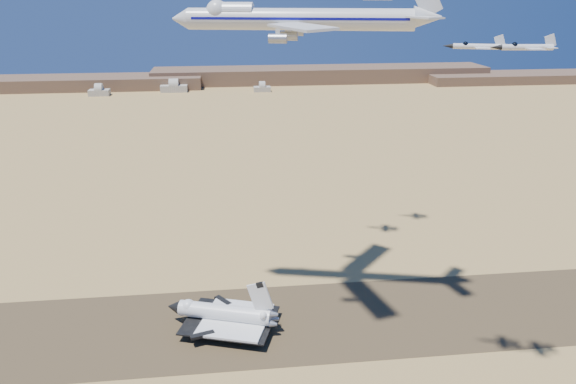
{
  "coord_description": "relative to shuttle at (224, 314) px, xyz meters",
  "views": [
    {
      "loc": [
        -6.62,
        -167.78,
        109.12
      ],
      "look_at": [
        14.29,
        8.0,
        45.4
      ],
      "focal_mm": 35.0,
      "sensor_mm": 36.0,
      "label": 1
    }
  ],
  "objects": [
    {
      "name": "chase_jet_b",
      "position": [
        71.09,
        -43.56,
        91.86
      ],
      "size": [
        14.87,
        8.14,
        3.71
      ],
      "rotation": [
        0.0,
        0.0,
        -0.11
      ],
      "color": "silver"
    },
    {
      "name": "ground",
      "position": [
        8.76,
        0.89,
        -5.18
      ],
      "size": [
        1200.0,
        1200.0,
        0.0
      ],
      "primitive_type": "plane",
      "color": "tan",
      "rests_on": "ground"
    },
    {
      "name": "crew_b",
      "position": [
        7.19,
        -8.79,
        -4.22
      ],
      "size": [
        0.99,
        0.96,
        1.8
      ],
      "primitive_type": "imported",
      "rotation": [
        0.0,
        0.0,
        2.4
      ],
      "color": "orange",
      "rests_on": "runway"
    },
    {
      "name": "crew_c",
      "position": [
        5.33,
        -5.48,
        -4.27
      ],
      "size": [
        0.91,
        1.13,
        1.72
      ],
      "primitive_type": "imported",
      "rotation": [
        0.0,
        0.0,
        2.03
      ],
      "color": "orange",
      "rests_on": "runway"
    },
    {
      "name": "hangars",
      "position": [
        -55.23,
        479.33,
        -0.35
      ],
      "size": [
        200.5,
        29.5,
        30.0
      ],
      "color": "#B0A99C",
      "rests_on": "ground"
    },
    {
      "name": "crew_a",
      "position": [
        5.05,
        -10.28,
        -4.17
      ],
      "size": [
        0.7,
        0.82,
        1.9
      ],
      "primitive_type": "imported",
      "rotation": [
        0.0,
        0.0,
        1.98
      ],
      "color": "orange",
      "rests_on": "runway"
    },
    {
      "name": "chase_jet_e",
      "position": [
        48.79,
        57.27,
        93.89
      ],
      "size": [
        15.6,
        9.11,
        3.98
      ],
      "rotation": [
        0.0,
        0.0,
        -0.31
      ],
      "color": "silver"
    },
    {
      "name": "ridgeline",
      "position": [
        74.08,
        528.2,
        2.44
      ],
      "size": [
        960.0,
        90.0,
        18.0
      ],
      "color": "brown",
      "rests_on": "ground"
    },
    {
      "name": "carrier_747",
      "position": [
        24.29,
        10.9,
        95.68
      ],
      "size": [
        82.77,
        62.31,
        20.6
      ],
      "rotation": [
        0.0,
        0.0,
        -0.24
      ],
      "color": "silver"
    },
    {
      "name": "chase_jet_a",
      "position": [
        61.56,
        -38.68,
        91.69
      ],
      "size": [
        13.64,
        8.0,
        3.49
      ],
      "rotation": [
        0.0,
        0.0,
        -0.33
      ],
      "color": "silver"
    },
    {
      "name": "runway",
      "position": [
        8.76,
        0.89,
        -5.15
      ],
      "size": [
        600.0,
        50.0,
        0.06
      ],
      "primitive_type": "cube",
      "color": "#4B3825",
      "rests_on": "ground"
    },
    {
      "name": "shuttle",
      "position": [
        0.0,
        0.0,
        0.0
      ],
      "size": [
        39.6,
        31.82,
        19.29
      ],
      "rotation": [
        0.0,
        0.0,
        -0.32
      ],
      "color": "white",
      "rests_on": "runway"
    }
  ]
}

